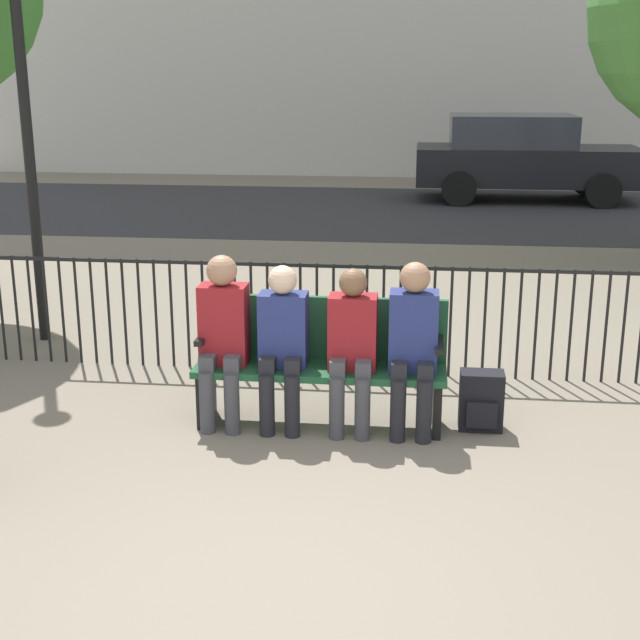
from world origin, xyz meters
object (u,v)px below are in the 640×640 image
(seated_person_2, at_px, (352,342))
(parked_car_0, at_px, (522,156))
(seated_person_1, at_px, (283,339))
(seated_person_3, at_px, (413,339))
(backpack, at_px, (481,401))
(park_bench, at_px, (321,357))
(lamp_post, at_px, (21,62))
(seated_person_0, at_px, (223,332))

(seated_person_2, distance_m, parked_car_0, 11.83)
(seated_person_2, bearing_deg, seated_person_1, 179.95)
(seated_person_3, bearing_deg, seated_person_2, -179.59)
(seated_person_1, bearing_deg, backpack, 4.56)
(park_bench, height_order, lamp_post, lamp_post)
(seated_person_2, bearing_deg, lamp_post, 148.97)
(seated_person_3, bearing_deg, lamp_post, 152.17)
(seated_person_0, bearing_deg, seated_person_3, -0.04)
(park_bench, height_order, backpack, park_bench)
(park_bench, bearing_deg, seated_person_0, -169.65)
(seated_person_0, distance_m, seated_person_2, 0.93)
(park_bench, relative_size, backpack, 4.20)
(seated_person_0, bearing_deg, lamp_post, 139.42)
(seated_person_0, height_order, lamp_post, lamp_post)
(seated_person_3, relative_size, parked_car_0, 0.29)
(seated_person_1, height_order, backpack, seated_person_1)
(seated_person_1, bearing_deg, lamp_post, 144.40)
(backpack, relative_size, lamp_post, 0.11)
(park_bench, bearing_deg, seated_person_1, -153.62)
(seated_person_0, distance_m, lamp_post, 3.41)
(seated_person_0, xyz_separation_m, lamp_post, (-2.17, 1.86, 1.85))
(seated_person_0, distance_m, parked_car_0, 12.04)
(park_bench, bearing_deg, parked_car_0, 77.26)
(seated_person_2, relative_size, backpack, 2.75)
(parked_car_0, bearing_deg, seated_person_3, -99.46)
(lamp_post, xyz_separation_m, parked_car_0, (5.46, 9.72, -1.71))
(park_bench, relative_size, seated_person_1, 1.52)
(backpack, bearing_deg, seated_person_0, -176.61)
(seated_person_2, distance_m, lamp_post, 4.08)
(backpack, bearing_deg, lamp_post, 156.50)
(seated_person_1, height_order, parked_car_0, parked_car_0)
(lamp_post, bearing_deg, backpack, -23.50)
(park_bench, bearing_deg, lamp_post, 148.83)
(seated_person_2, distance_m, backpack, 1.04)
(seated_person_0, xyz_separation_m, backpack, (1.85, 0.11, -0.49))
(seated_person_2, height_order, seated_person_3, seated_person_3)
(backpack, xyz_separation_m, lamp_post, (-4.02, 1.75, 2.35))
(seated_person_1, relative_size, seated_person_3, 0.96)
(seated_person_2, relative_size, lamp_post, 0.30)
(backpack, xyz_separation_m, parked_car_0, (1.43, 11.47, 0.63))
(seated_person_2, height_order, backpack, seated_person_2)
(park_bench, bearing_deg, seated_person_3, -10.93)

